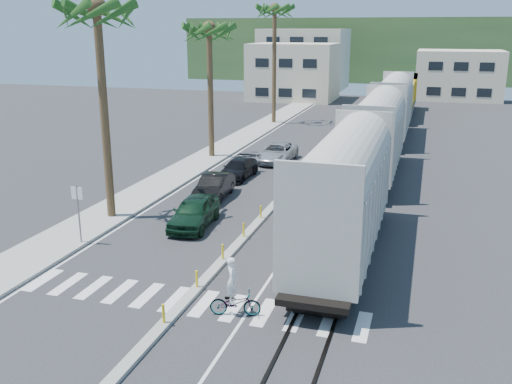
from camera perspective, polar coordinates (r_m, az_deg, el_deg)
ground at (r=24.12m, az=-4.99°, el=-8.76°), size 140.00×140.00×0.00m
sidewalk at (r=49.31m, az=-3.39°, el=4.31°), size 3.00×90.00×0.15m
rails at (r=49.40m, az=12.76°, el=3.91°), size 1.56×100.00×0.06m
median at (r=42.26m, az=5.10°, el=2.30°), size 0.45×60.00×0.85m
crosswalk at (r=22.46m, az=-6.92°, el=-10.77°), size 14.00×2.20×0.01m
lane_markings at (r=47.53m, az=3.83°, el=3.77°), size 9.42×90.00×0.01m
freight_train at (r=45.84m, az=12.66°, el=6.65°), size 3.00×60.94×5.85m
palm_trees at (r=45.99m, az=-4.16°, el=16.91°), size 3.50×37.20×13.75m
street_sign at (r=28.38m, az=-17.37°, el=-1.33°), size 0.60×0.08×3.00m
buildings at (r=93.25m, az=8.02°, el=12.39°), size 38.00×27.00×10.00m
hillside at (r=120.60m, az=13.38°, el=13.71°), size 80.00×20.00×12.00m
car_lead at (r=30.18m, az=-6.20°, el=-1.99°), size 2.71×5.00×1.59m
car_second at (r=35.08m, az=-4.19°, el=0.55°), size 2.19×4.71×1.48m
car_third at (r=39.78m, az=-1.80°, el=2.32°), size 2.16×4.64×1.31m
car_rear at (r=44.70m, az=2.13°, el=3.95°), size 2.52×5.26×1.45m
cyclist at (r=21.03m, az=-2.15°, el=-10.48°), size 1.45×2.14×2.25m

